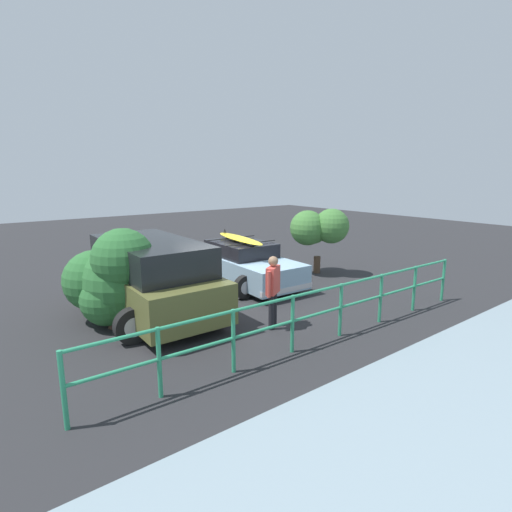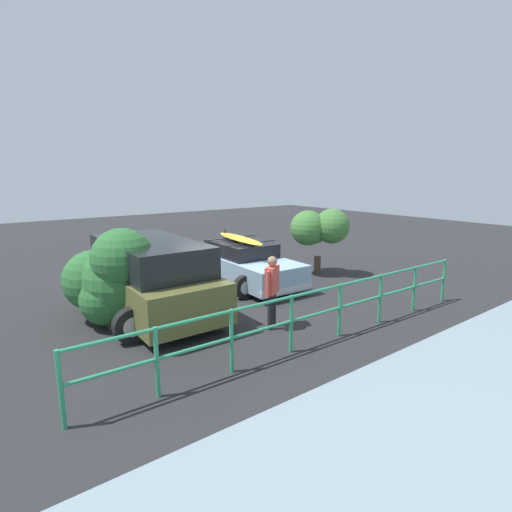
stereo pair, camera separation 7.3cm
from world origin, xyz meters
name	(u,v)px [view 1 (the left image)]	position (x,y,z in m)	size (l,w,h in m)	color
ground_plane	(232,291)	(0.00, 0.00, -0.01)	(44.00, 44.00, 0.02)	#28282B
parking_stripe	(196,293)	(0.95, -0.43, 0.00)	(3.73, 0.12, 0.00)	silver
sedan_car	(243,263)	(-0.73, -0.46, 0.62)	(2.46, 4.30, 1.55)	#8CADC6
suv_car	(151,277)	(2.62, 0.47, 0.93)	(2.72, 4.73, 1.80)	brown
person_bystander	(273,285)	(0.89, 2.90, 0.97)	(0.54, 0.40, 1.61)	black
railing_fence	(318,309)	(0.71, 4.07, 0.73)	(9.31, 0.26, 1.12)	#2D9366
bush_near_left	(318,228)	(-3.28, 0.16, 1.55)	(1.72, 1.71, 2.21)	#4C3828
bush_near_right	(117,282)	(3.45, 0.57, 0.96)	(2.10, 2.17, 2.29)	#4C3828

